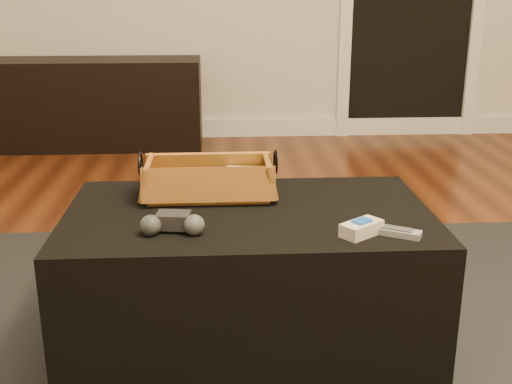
{
  "coord_description": "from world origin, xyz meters",
  "views": [
    {
      "loc": [
        -0.02,
        -1.68,
        1.03
      ],
      "look_at": [
        0.08,
        -0.05,
        0.49
      ],
      "focal_mm": 45.0,
      "sensor_mm": 36.0,
      "label": 1
    }
  ],
  "objects": [
    {
      "name": "area_rug",
      "position": [
        0.06,
        -0.08,
        0.01
      ],
      "size": [
        2.6,
        2.0,
        0.01
      ],
      "primitive_type": "cube",
      "color": "black",
      "rests_on": "floor"
    },
    {
      "name": "silver_remote",
      "position": [
        0.4,
        -0.22,
        0.44
      ],
      "size": [
        0.17,
        0.11,
        0.02
      ],
      "color": "gray",
      "rests_on": "ottoman"
    },
    {
      "name": "wicker_basket",
      "position": [
        -0.05,
        0.1,
        0.48
      ],
      "size": [
        0.4,
        0.21,
        0.14
      ],
      "color": "#AF5E27",
      "rests_on": "ottoman"
    },
    {
      "name": "cream_gadget",
      "position": [
        0.33,
        -0.22,
        0.45
      ],
      "size": [
        0.12,
        0.11,
        0.04
      ],
      "color": "beige",
      "rests_on": "ottoman"
    },
    {
      "name": "cloth_bundle",
      "position": [
        0.05,
        0.13,
        0.48
      ],
      "size": [
        0.12,
        0.09,
        0.06
      ],
      "primitive_type": "cube",
      "rotation": [
        0.0,
        0.0,
        -0.17
      ],
      "color": "tan",
      "rests_on": "wicker_basket"
    },
    {
      "name": "baseboard",
      "position": [
        0.0,
        2.73,
        0.06
      ],
      "size": [
        5.0,
        0.04,
        0.12
      ],
      "primitive_type": "cube",
      "color": "white",
      "rests_on": "floor"
    },
    {
      "name": "game_controller",
      "position": [
        -0.14,
        -0.18,
        0.46
      ],
      "size": [
        0.16,
        0.09,
        0.05
      ],
      "color": "black",
      "rests_on": "ottoman"
    },
    {
      "name": "tv_remote",
      "position": [
        -0.07,
        0.09,
        0.46
      ],
      "size": [
        0.21,
        0.07,
        0.02
      ],
      "primitive_type": "cube",
      "rotation": [
        0.0,
        0.0,
        0.11
      ],
      "color": "black",
      "rests_on": "wicker_basket"
    },
    {
      "name": "floor",
      "position": [
        0.0,
        0.0,
        -0.01
      ],
      "size": [
        5.0,
        5.5,
        0.01
      ],
      "primitive_type": "cube",
      "color": "brown",
      "rests_on": "ground"
    },
    {
      "name": "ottoman",
      "position": [
        0.06,
        -0.03,
        0.22
      ],
      "size": [
        1.0,
        0.6,
        0.42
      ],
      "primitive_type": "cube",
      "color": "black",
      "rests_on": "area_rug"
    },
    {
      "name": "media_cabinet",
      "position": [
        -0.85,
        2.51,
        0.28
      ],
      "size": [
        1.44,
        0.45,
        0.57
      ],
      "primitive_type": "cube",
      "color": "black",
      "rests_on": "floor"
    }
  ]
}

